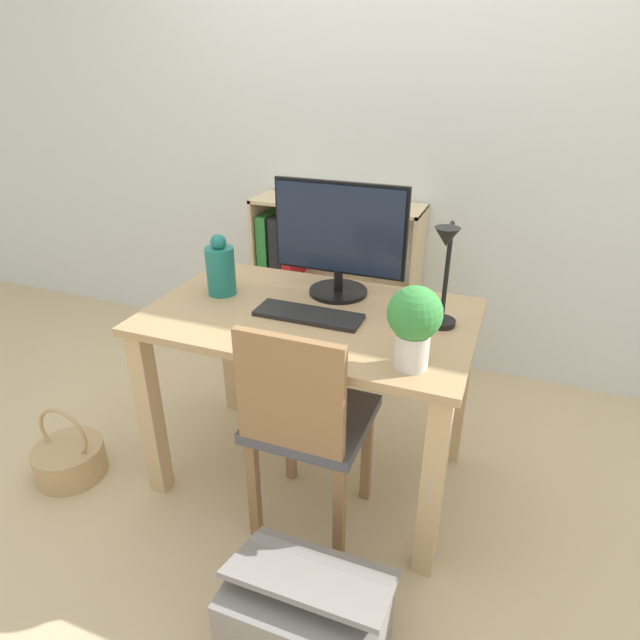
{
  "coord_description": "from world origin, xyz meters",
  "views": [
    {
      "loc": [
        0.67,
        -1.65,
        1.61
      ],
      "look_at": [
        0.0,
        0.1,
        0.68
      ],
      "focal_mm": 30.0,
      "sensor_mm": 36.0,
      "label": 1
    }
  ],
  "objects_px": {
    "monitor": "(339,235)",
    "chair": "(306,421)",
    "bookshelf": "(307,290)",
    "storage_box": "(306,620)",
    "basket": "(70,458)",
    "potted_plant": "(414,322)",
    "vase": "(221,268)",
    "desk_lamp": "(445,269)",
    "keyboard": "(308,315)"
  },
  "relations": [
    {
      "from": "monitor",
      "to": "chair",
      "type": "distance_m",
      "value": 0.71
    },
    {
      "from": "bookshelf",
      "to": "storage_box",
      "type": "height_order",
      "value": "bookshelf"
    },
    {
      "from": "basket",
      "to": "bookshelf",
      "type": "bearing_deg",
      "value": 68.45
    },
    {
      "from": "basket",
      "to": "monitor",
      "type": "bearing_deg",
      "value": 31.14
    },
    {
      "from": "monitor",
      "to": "bookshelf",
      "type": "height_order",
      "value": "monitor"
    },
    {
      "from": "chair",
      "to": "bookshelf",
      "type": "bearing_deg",
      "value": 118.51
    },
    {
      "from": "potted_plant",
      "to": "bookshelf",
      "type": "relative_size",
      "value": 0.28
    },
    {
      "from": "vase",
      "to": "monitor",
      "type": "bearing_deg",
      "value": 21.19
    },
    {
      "from": "bookshelf",
      "to": "potted_plant",
      "type": "bearing_deg",
      "value": -55.11
    },
    {
      "from": "vase",
      "to": "desk_lamp",
      "type": "distance_m",
      "value": 0.87
    },
    {
      "from": "monitor",
      "to": "desk_lamp",
      "type": "xyz_separation_m",
      "value": [
        0.43,
        -0.19,
        -0.01
      ]
    },
    {
      "from": "vase",
      "to": "potted_plant",
      "type": "relative_size",
      "value": 0.92
    },
    {
      "from": "potted_plant",
      "to": "chair",
      "type": "height_order",
      "value": "potted_plant"
    },
    {
      "from": "monitor",
      "to": "bookshelf",
      "type": "bearing_deg",
      "value": 120.85
    },
    {
      "from": "chair",
      "to": "keyboard",
      "type": "bearing_deg",
      "value": 115.85
    },
    {
      "from": "bookshelf",
      "to": "storage_box",
      "type": "xyz_separation_m",
      "value": [
        0.69,
        -1.7,
        -0.26
      ]
    },
    {
      "from": "keyboard",
      "to": "vase",
      "type": "xyz_separation_m",
      "value": [
        -0.4,
        0.08,
        0.1
      ]
    },
    {
      "from": "potted_plant",
      "to": "storage_box",
      "type": "bearing_deg",
      "value": -107.47
    },
    {
      "from": "desk_lamp",
      "to": "bookshelf",
      "type": "bearing_deg",
      "value": 132.97
    },
    {
      "from": "desk_lamp",
      "to": "storage_box",
      "type": "bearing_deg",
      "value": -104.38
    },
    {
      "from": "keyboard",
      "to": "potted_plant",
      "type": "distance_m",
      "value": 0.49
    },
    {
      "from": "monitor",
      "to": "potted_plant",
      "type": "xyz_separation_m",
      "value": [
        0.39,
        -0.45,
        -0.09
      ]
    },
    {
      "from": "keyboard",
      "to": "chair",
      "type": "distance_m",
      "value": 0.38
    },
    {
      "from": "chair",
      "to": "storage_box",
      "type": "relative_size",
      "value": 1.89
    },
    {
      "from": "keyboard",
      "to": "storage_box",
      "type": "relative_size",
      "value": 0.84
    },
    {
      "from": "vase",
      "to": "chair",
      "type": "height_order",
      "value": "vase"
    },
    {
      "from": "potted_plant",
      "to": "chair",
      "type": "xyz_separation_m",
      "value": [
        -0.33,
        -0.04,
        -0.42
      ]
    },
    {
      "from": "potted_plant",
      "to": "vase",
      "type": "bearing_deg",
      "value": 160.85
    },
    {
      "from": "chair",
      "to": "storage_box",
      "type": "height_order",
      "value": "chair"
    },
    {
      "from": "desk_lamp",
      "to": "storage_box",
      "type": "xyz_separation_m",
      "value": [
        -0.19,
        -0.75,
        -0.85
      ]
    },
    {
      "from": "vase",
      "to": "storage_box",
      "type": "bearing_deg",
      "value": -49.0
    },
    {
      "from": "bookshelf",
      "to": "chair",
      "type": "bearing_deg",
      "value": -67.79
    },
    {
      "from": "bookshelf",
      "to": "desk_lamp",
      "type": "bearing_deg",
      "value": -47.03
    },
    {
      "from": "desk_lamp",
      "to": "keyboard",
      "type": "bearing_deg",
      "value": -173.4
    },
    {
      "from": "keyboard",
      "to": "chair",
      "type": "relative_size",
      "value": 0.45
    },
    {
      "from": "vase",
      "to": "bookshelf",
      "type": "height_order",
      "value": "vase"
    },
    {
      "from": "monitor",
      "to": "desk_lamp",
      "type": "bearing_deg",
      "value": -23.94
    },
    {
      "from": "desk_lamp",
      "to": "basket",
      "type": "xyz_separation_m",
      "value": [
        -1.42,
        -0.4,
        -0.91
      ]
    },
    {
      "from": "storage_box",
      "to": "basket",
      "type": "bearing_deg",
      "value": 164.31
    },
    {
      "from": "desk_lamp",
      "to": "monitor",
      "type": "bearing_deg",
      "value": 156.06
    },
    {
      "from": "monitor",
      "to": "desk_lamp",
      "type": "relative_size",
      "value": 1.38
    },
    {
      "from": "desk_lamp",
      "to": "basket",
      "type": "bearing_deg",
      "value": -164.07
    },
    {
      "from": "bookshelf",
      "to": "storage_box",
      "type": "bearing_deg",
      "value": -67.83
    },
    {
      "from": "bookshelf",
      "to": "basket",
      "type": "height_order",
      "value": "bookshelf"
    },
    {
      "from": "bookshelf",
      "to": "monitor",
      "type": "bearing_deg",
      "value": -59.15
    },
    {
      "from": "desk_lamp",
      "to": "chair",
      "type": "distance_m",
      "value": 0.69
    },
    {
      "from": "monitor",
      "to": "desk_lamp",
      "type": "height_order",
      "value": "monitor"
    },
    {
      "from": "vase",
      "to": "keyboard",
      "type": "bearing_deg",
      "value": -10.85
    },
    {
      "from": "keyboard",
      "to": "bookshelf",
      "type": "distance_m",
      "value": 1.15
    },
    {
      "from": "keyboard",
      "to": "vase",
      "type": "distance_m",
      "value": 0.42
    }
  ]
}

